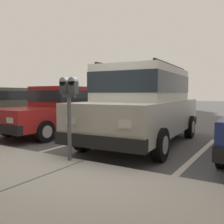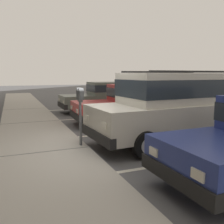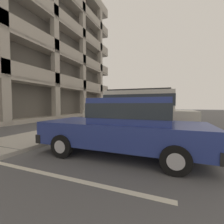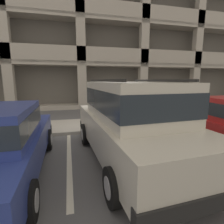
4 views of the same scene
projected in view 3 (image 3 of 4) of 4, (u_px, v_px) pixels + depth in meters
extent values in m
cube|color=#565659|center=(95.00, 132.00, 7.81)|extent=(80.00, 80.00, 0.10)
cube|color=#ADA89E|center=(75.00, 128.00, 8.29)|extent=(40.00, 2.20, 0.12)
cube|color=#606060|center=(75.00, 127.00, 8.28)|extent=(0.03, 2.16, 0.00)
cube|color=#606060|center=(105.00, 120.00, 11.99)|extent=(0.03, 2.16, 0.00)
cube|color=#606060|center=(121.00, 116.00, 15.69)|extent=(0.03, 2.16, 0.00)
cube|color=silver|center=(47.00, 174.00, 2.99)|extent=(0.12, 4.80, 0.01)
cube|color=silver|center=(108.00, 140.00, 5.85)|extent=(0.12, 4.80, 0.01)
cube|color=silver|center=(129.00, 128.00, 8.71)|extent=(0.12, 4.80, 0.01)
cube|color=silver|center=(140.00, 122.00, 11.58)|extent=(0.12, 4.80, 0.01)
cube|color=silver|center=(146.00, 119.00, 14.44)|extent=(0.12, 4.80, 0.01)
cube|color=beige|center=(138.00, 119.00, 6.89)|extent=(2.11, 4.80, 0.80)
cube|color=beige|center=(139.00, 101.00, 6.83)|extent=(1.79, 3.00, 0.84)
cube|color=#232B33|center=(139.00, 100.00, 6.83)|extent=(1.81, 3.03, 0.46)
cube|color=black|center=(93.00, 123.00, 7.63)|extent=(1.88, 0.27, 0.24)
cube|color=black|center=(194.00, 127.00, 6.17)|extent=(1.88, 0.27, 0.24)
cube|color=silver|center=(96.00, 115.00, 8.17)|extent=(0.24, 0.04, 0.14)
cube|color=silver|center=(86.00, 116.00, 7.09)|extent=(0.24, 0.04, 0.14)
cylinder|color=black|center=(114.00, 124.00, 8.22)|extent=(0.24, 0.67, 0.66)
cylinder|color=#B2B2B7|center=(114.00, 124.00, 8.22)|extent=(0.24, 0.38, 0.36)
cylinder|color=black|center=(101.00, 129.00, 6.52)|extent=(0.24, 0.67, 0.66)
cylinder|color=#B2B2B7|center=(101.00, 129.00, 6.52)|extent=(0.24, 0.38, 0.36)
cylinder|color=black|center=(171.00, 126.00, 7.30)|extent=(0.24, 0.67, 0.66)
cylinder|color=#B2B2B7|center=(171.00, 126.00, 7.30)|extent=(0.24, 0.38, 0.36)
cylinder|color=black|center=(173.00, 133.00, 5.59)|extent=(0.24, 0.67, 0.66)
cylinder|color=#B2B2B7|center=(173.00, 133.00, 5.59)|extent=(0.24, 0.38, 0.36)
cube|color=black|center=(141.00, 92.00, 7.46)|extent=(0.20, 2.62, 0.05)
cube|color=black|center=(137.00, 89.00, 6.15)|extent=(0.20, 2.62, 0.05)
cube|color=navy|center=(122.00, 133.00, 4.16)|extent=(1.75, 4.42, 0.60)
cube|color=navy|center=(132.00, 111.00, 4.01)|extent=(1.52, 2.00, 0.64)
cube|color=#232B33|center=(132.00, 110.00, 4.01)|extent=(1.54, 2.02, 0.35)
cube|color=black|center=(59.00, 134.00, 4.95)|extent=(1.74, 0.18, 0.24)
cube|color=black|center=(213.00, 147.00, 3.38)|extent=(1.74, 0.18, 0.24)
cube|color=silver|center=(68.00, 124.00, 5.44)|extent=(0.24, 0.03, 0.14)
cube|color=silver|center=(46.00, 129.00, 4.46)|extent=(0.24, 0.03, 0.14)
cylinder|color=black|center=(93.00, 134.00, 5.44)|extent=(0.17, 0.60, 0.60)
cylinder|color=#B2B2B7|center=(93.00, 134.00, 5.44)|extent=(0.18, 0.33, 0.33)
cylinder|color=black|center=(62.00, 146.00, 3.89)|extent=(0.17, 0.60, 0.60)
cylinder|color=#B2B2B7|center=(62.00, 146.00, 3.89)|extent=(0.18, 0.33, 0.33)
cylinder|color=black|center=(174.00, 141.00, 4.45)|extent=(0.17, 0.60, 0.60)
cylinder|color=#B2B2B7|center=(174.00, 141.00, 4.45)|extent=(0.18, 0.33, 0.33)
cylinder|color=black|center=(175.00, 160.00, 2.90)|extent=(0.17, 0.60, 0.60)
cylinder|color=#B2B2B7|center=(175.00, 160.00, 2.90)|extent=(0.18, 0.33, 0.33)
cube|color=red|center=(150.00, 116.00, 9.69)|extent=(1.89, 4.47, 0.60)
cube|color=red|center=(155.00, 107.00, 9.54)|extent=(1.58, 2.04, 0.64)
cube|color=#232B33|center=(155.00, 107.00, 9.54)|extent=(1.61, 2.07, 0.35)
cube|color=black|center=(119.00, 118.00, 10.59)|extent=(1.74, 0.24, 0.24)
cube|color=black|center=(188.00, 121.00, 8.81)|extent=(1.74, 0.24, 0.24)
cube|color=silver|center=(121.00, 114.00, 11.08)|extent=(0.24, 0.04, 0.14)
cube|color=silver|center=(116.00, 115.00, 10.12)|extent=(0.24, 0.04, 0.14)
cylinder|color=black|center=(134.00, 119.00, 11.03)|extent=(0.19, 0.61, 0.60)
cylinder|color=#B2B2B7|center=(134.00, 119.00, 11.03)|extent=(0.19, 0.34, 0.33)
cylinder|color=black|center=(126.00, 121.00, 9.51)|extent=(0.19, 0.61, 0.60)
cylinder|color=#B2B2B7|center=(126.00, 121.00, 9.51)|extent=(0.19, 0.34, 0.33)
cylinder|color=black|center=(173.00, 121.00, 9.90)|extent=(0.19, 0.61, 0.60)
cylinder|color=#B2B2B7|center=(173.00, 121.00, 9.90)|extent=(0.19, 0.34, 0.33)
cylinder|color=black|center=(172.00, 124.00, 8.39)|extent=(0.19, 0.61, 0.60)
cylinder|color=#B2B2B7|center=(172.00, 124.00, 8.39)|extent=(0.19, 0.34, 0.33)
cube|color=#5B665B|center=(157.00, 114.00, 12.73)|extent=(1.73, 4.41, 0.60)
cube|color=#5B665B|center=(161.00, 106.00, 12.58)|extent=(1.51, 1.99, 0.64)
cube|color=#232B33|center=(161.00, 106.00, 12.58)|extent=(1.53, 2.01, 0.35)
cube|color=black|center=(132.00, 115.00, 13.53)|extent=(1.73, 0.17, 0.24)
cube|color=black|center=(185.00, 116.00, 11.94)|extent=(1.73, 0.17, 0.24)
cube|color=silver|center=(133.00, 112.00, 14.02)|extent=(0.24, 0.03, 0.14)
cube|color=silver|center=(130.00, 113.00, 13.05)|extent=(0.24, 0.03, 0.14)
cylinder|color=black|center=(143.00, 116.00, 14.02)|extent=(0.16, 0.60, 0.60)
cylinder|color=#B2B2B7|center=(143.00, 116.00, 14.02)|extent=(0.18, 0.33, 0.33)
cylinder|color=black|center=(139.00, 117.00, 12.47)|extent=(0.16, 0.60, 0.60)
cylinder|color=#B2B2B7|center=(139.00, 117.00, 12.47)|extent=(0.18, 0.33, 0.33)
cylinder|color=black|center=(174.00, 117.00, 13.01)|extent=(0.16, 0.60, 0.60)
cylinder|color=#B2B2B7|center=(174.00, 117.00, 13.01)|extent=(0.18, 0.33, 0.33)
cylinder|color=black|center=(175.00, 118.00, 11.47)|extent=(0.16, 0.60, 0.60)
cylinder|color=#B2B2B7|center=(175.00, 118.00, 11.47)|extent=(0.18, 0.33, 0.33)
cylinder|color=#595B60|center=(92.00, 117.00, 8.11)|extent=(0.07, 0.07, 1.13)
cube|color=#595B60|center=(91.00, 106.00, 8.08)|extent=(0.28, 0.06, 0.06)
cube|color=#424447|center=(90.00, 104.00, 7.98)|extent=(0.15, 0.11, 0.22)
cylinder|color=#9EA8B2|center=(90.00, 102.00, 7.97)|extent=(0.15, 0.11, 0.15)
cube|color=#B7B293|center=(91.00, 104.00, 7.96)|extent=(0.08, 0.01, 0.08)
cube|color=#424447|center=(92.00, 104.00, 8.16)|extent=(0.15, 0.11, 0.22)
cylinder|color=#9EA8B2|center=(92.00, 102.00, 8.16)|extent=(0.15, 0.11, 0.15)
cube|color=#B7B293|center=(93.00, 104.00, 8.14)|extent=(0.08, 0.01, 0.08)
cube|color=#A8A093|center=(5.00, 68.00, 9.40)|extent=(32.00, 0.20, 1.10)
cube|color=#A8A093|center=(3.00, 18.00, 9.25)|extent=(32.00, 0.20, 1.10)
cube|color=#A8A093|center=(1.00, 6.00, 9.27)|extent=(0.60, 0.50, 15.00)
cube|color=#A8A093|center=(55.00, 37.00, 13.50)|extent=(0.60, 0.50, 15.00)
cube|color=#A8A093|center=(83.00, 53.00, 17.74)|extent=(0.60, 0.50, 15.00)
cube|color=#A8A093|center=(100.00, 63.00, 21.97)|extent=(0.60, 0.50, 15.00)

